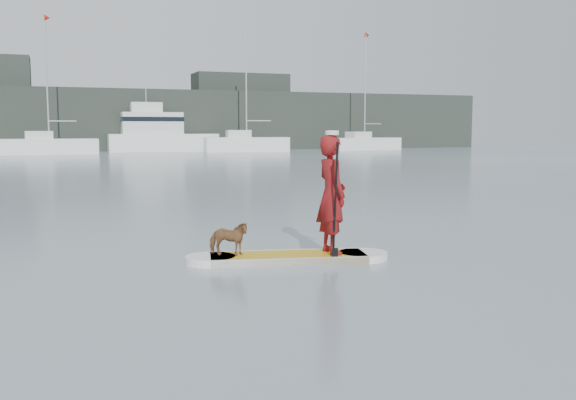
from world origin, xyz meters
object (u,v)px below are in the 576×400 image
object	(u,v)px
paddleboard	(288,258)
motor_yacht_a	(158,133)
dog	(228,239)
sailboat_f	(364,142)
paddler	(332,194)
sailboat_e	(246,143)
sailboat_d	(49,145)

from	to	relation	value
paddleboard	motor_yacht_a	size ratio (longest dim) A/B	0.32
motor_yacht_a	dog	bearing A→B (deg)	-95.92
dog	sailboat_f	distance (m)	55.78
sailboat_f	motor_yacht_a	bearing A→B (deg)	160.71
paddleboard	dog	xyz separation A→B (m)	(-0.94, 0.21, 0.33)
paddler	dog	size ratio (longest dim) A/B	2.95
dog	sailboat_e	size ratio (longest dim) A/B	0.06
paddleboard	sailboat_e	distance (m)	50.01
paddler	motor_yacht_a	xyz separation A→B (m)	(5.45, 52.05, 0.63)
sailboat_d	sailboat_e	bearing A→B (deg)	-1.65
paddleboard	paddler	size ratio (longest dim) A/B	1.69
sailboat_e	paddleboard	bearing A→B (deg)	-99.13
paddler	sailboat_f	distance (m)	55.32
sailboat_d	sailboat_e	world-z (taller)	sailboat_d
dog	sailboat_f	xyz separation A→B (m)	(27.29, 48.64, 0.39)
paddler	sailboat_d	distance (m)	48.57
sailboat_f	motor_yacht_a	xyz separation A→B (m)	(-20.21, 3.04, 0.92)
paddleboard	dog	world-z (taller)	dog
paddler	motor_yacht_a	distance (m)	52.34
dog	sailboat_d	bearing A→B (deg)	31.67
sailboat_e	sailboat_f	bearing A→B (deg)	10.11
dog	sailboat_f	world-z (taller)	sailboat_f
sailboat_d	sailboat_f	distance (m)	30.00
paddleboard	sailboat_e	xyz separation A→B (m)	(13.66, 48.10, 0.74)
sailboat_d	paddler	bearing A→B (deg)	-86.15
dog	sailboat_e	distance (m)	50.07
paddler	motor_yacht_a	bearing A→B (deg)	-5.57
paddler	sailboat_f	size ratio (longest dim) A/B	0.16
dog	sailboat_d	xyz separation A→B (m)	(-2.70, 48.01, 0.43)
dog	sailboat_f	size ratio (longest dim) A/B	0.06
dog	motor_yacht_a	bearing A→B (deg)	20.65
paddleboard	paddler	xyz separation A→B (m)	(0.69, -0.16, 1.02)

